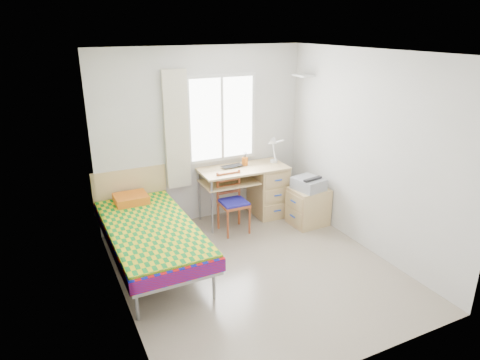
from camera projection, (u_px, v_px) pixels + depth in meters
name	position (u px, v px, depth m)	size (l,w,h in m)	color
floor	(257.00, 270.00, 5.31)	(3.50, 3.50, 0.00)	#BCAD93
ceiling	(261.00, 52.00, 4.41)	(3.50, 3.50, 0.00)	white
wall_back	(203.00, 137.00, 6.34)	(3.20, 3.20, 0.00)	silver
wall_left	(116.00, 194.00, 4.20)	(3.50, 3.50, 0.00)	silver
wall_right	(368.00, 153.00, 5.52)	(3.50, 3.50, 0.00)	silver
window	(222.00, 118.00, 6.36)	(1.10, 0.04, 1.30)	white
curtain	(177.00, 131.00, 6.06)	(0.35, 0.05, 1.70)	beige
floating_shelf	(303.00, 76.00, 6.36)	(0.20, 0.32, 0.03)	white
bed	(149.00, 229.00, 5.33)	(1.05, 2.22, 0.96)	#999CA1
desk	(264.00, 188.00, 6.72)	(1.35, 0.65, 0.83)	tan
chair	(233.00, 198.00, 6.18)	(0.39, 0.39, 0.89)	#934B1C
cabinet	(308.00, 206.00, 6.45)	(0.55, 0.49, 0.57)	tan
printer	(309.00, 183.00, 6.30)	(0.44, 0.48, 0.18)	gray
laptop	(234.00, 167.00, 6.42)	(0.34, 0.22, 0.03)	black
pen_cup	(245.00, 161.00, 6.55)	(0.09, 0.09, 0.12)	#F55B1B
task_lamp	(275.00, 147.00, 6.47)	(0.24, 0.34, 0.46)	white
book	(229.00, 185.00, 6.44)	(0.17, 0.23, 0.02)	gray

